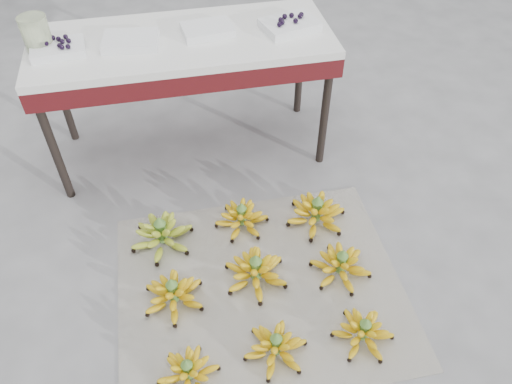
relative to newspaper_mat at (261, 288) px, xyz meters
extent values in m
plane|color=slate|center=(-0.08, 0.03, 0.00)|extent=(60.00, 60.00, 0.00)
cube|color=white|center=(0.00, 0.00, 0.00)|extent=(1.26, 1.06, 0.01)
ellipsoid|color=yellow|center=(-0.36, -0.35, 0.04)|extent=(0.27, 0.27, 0.07)
ellipsoid|color=yellow|center=(-0.36, -0.35, 0.07)|extent=(0.19, 0.19, 0.05)
ellipsoid|color=yellow|center=(-0.36, -0.35, 0.10)|extent=(0.12, 0.12, 0.04)
cylinder|color=#4E7A31|center=(-0.36, -0.35, 0.07)|extent=(0.04, 0.04, 0.10)
cone|color=#4E7A31|center=(-0.36, -0.35, 0.13)|extent=(0.05, 0.05, 0.04)
ellipsoid|color=yellow|center=(-0.01, -0.32, 0.04)|extent=(0.32, 0.32, 0.08)
ellipsoid|color=yellow|center=(-0.01, -0.32, 0.07)|extent=(0.23, 0.23, 0.06)
ellipsoid|color=yellow|center=(-0.01, -0.32, 0.10)|extent=(0.15, 0.15, 0.05)
cylinder|color=#4E7A31|center=(-0.01, -0.32, 0.07)|extent=(0.04, 0.04, 0.10)
cone|color=#4E7A31|center=(-0.01, -0.32, 0.14)|extent=(0.05, 0.05, 0.04)
ellipsoid|color=yellow|center=(0.35, -0.33, 0.04)|extent=(0.32, 0.32, 0.07)
ellipsoid|color=yellow|center=(0.35, -0.33, 0.07)|extent=(0.23, 0.23, 0.06)
ellipsoid|color=yellow|center=(0.35, -0.33, 0.10)|extent=(0.15, 0.15, 0.05)
cylinder|color=#4E7A31|center=(0.35, -0.33, 0.07)|extent=(0.04, 0.04, 0.10)
cone|color=#4E7A31|center=(0.35, -0.33, 0.14)|extent=(0.05, 0.05, 0.04)
ellipsoid|color=yellow|center=(-0.38, 0.01, 0.04)|extent=(0.29, 0.29, 0.08)
ellipsoid|color=yellow|center=(-0.38, 0.01, 0.08)|extent=(0.20, 0.20, 0.06)
ellipsoid|color=yellow|center=(-0.38, 0.01, 0.11)|extent=(0.13, 0.13, 0.05)
cylinder|color=#4E7A31|center=(-0.38, 0.01, 0.08)|extent=(0.04, 0.04, 0.11)
cone|color=#4E7A31|center=(-0.38, 0.01, 0.15)|extent=(0.05, 0.05, 0.04)
ellipsoid|color=yellow|center=(-0.01, 0.05, 0.05)|extent=(0.32, 0.32, 0.09)
ellipsoid|color=yellow|center=(-0.01, 0.05, 0.08)|extent=(0.23, 0.23, 0.06)
ellipsoid|color=yellow|center=(-0.01, 0.05, 0.12)|extent=(0.15, 0.15, 0.05)
cylinder|color=#4E7A31|center=(-0.01, 0.05, 0.08)|extent=(0.05, 0.05, 0.12)
cone|color=#4E7A31|center=(-0.01, 0.05, 0.16)|extent=(0.06, 0.06, 0.04)
ellipsoid|color=yellow|center=(0.37, 0.01, 0.04)|extent=(0.31, 0.31, 0.08)
ellipsoid|color=yellow|center=(0.37, 0.01, 0.08)|extent=(0.22, 0.22, 0.06)
ellipsoid|color=yellow|center=(0.37, 0.01, 0.11)|extent=(0.14, 0.14, 0.05)
cylinder|color=#4E7A31|center=(0.37, 0.01, 0.08)|extent=(0.04, 0.04, 0.11)
cone|color=#4E7A31|center=(0.37, 0.01, 0.15)|extent=(0.05, 0.05, 0.04)
ellipsoid|color=#78A62B|center=(-0.41, 0.35, 0.05)|extent=(0.36, 0.36, 0.09)
ellipsoid|color=#78A62B|center=(-0.41, 0.35, 0.09)|extent=(0.25, 0.25, 0.07)
ellipsoid|color=#78A62B|center=(-0.41, 0.35, 0.12)|extent=(0.16, 0.16, 0.06)
cylinder|color=#4E7A31|center=(-0.41, 0.35, 0.09)|extent=(0.05, 0.05, 0.12)
cone|color=#4E7A31|center=(-0.41, 0.35, 0.16)|extent=(0.06, 0.06, 0.04)
ellipsoid|color=yellow|center=(-0.01, 0.38, 0.04)|extent=(0.31, 0.31, 0.08)
ellipsoid|color=yellow|center=(-0.01, 0.38, 0.07)|extent=(0.22, 0.22, 0.06)
ellipsoid|color=yellow|center=(-0.01, 0.38, 0.11)|extent=(0.14, 0.14, 0.05)
cylinder|color=#4E7A31|center=(-0.01, 0.38, 0.07)|extent=(0.04, 0.04, 0.11)
cone|color=#4E7A31|center=(-0.01, 0.38, 0.14)|extent=(0.05, 0.05, 0.04)
ellipsoid|color=yellow|center=(0.35, 0.33, 0.05)|extent=(0.37, 0.37, 0.09)
ellipsoid|color=yellow|center=(0.35, 0.33, 0.09)|extent=(0.26, 0.26, 0.07)
ellipsoid|color=yellow|center=(0.35, 0.33, 0.12)|extent=(0.17, 0.17, 0.05)
cylinder|color=#4E7A31|center=(0.35, 0.33, 0.09)|extent=(0.05, 0.05, 0.12)
cone|color=#4E7A31|center=(0.35, 0.33, 0.16)|extent=(0.06, 0.06, 0.04)
cylinder|color=black|center=(-0.86, 0.77, 0.33)|extent=(0.04, 0.04, 0.66)
cylinder|color=black|center=(0.51, 0.77, 0.33)|extent=(0.04, 0.04, 0.66)
cylinder|color=black|center=(-0.86, 1.26, 0.33)|extent=(0.04, 0.04, 0.66)
cylinder|color=black|center=(0.51, 1.26, 0.33)|extent=(0.04, 0.04, 0.66)
cube|color=#460F0D|center=(-0.18, 1.02, 0.61)|extent=(1.46, 0.59, 0.10)
cube|color=silver|center=(-0.18, 1.02, 0.68)|extent=(1.46, 0.59, 0.04)
cube|color=silver|center=(-0.75, 0.99, 0.72)|extent=(0.25, 0.19, 0.04)
sphere|color=black|center=(-0.69, 1.00, 0.75)|extent=(0.02, 0.02, 0.02)
sphere|color=black|center=(-0.81, 0.99, 0.75)|extent=(0.02, 0.02, 0.02)
sphere|color=black|center=(-0.72, 0.94, 0.75)|extent=(0.02, 0.02, 0.02)
sphere|color=black|center=(-0.79, 0.99, 0.75)|extent=(0.02, 0.02, 0.02)
sphere|color=black|center=(-0.71, 1.04, 0.75)|extent=(0.02, 0.02, 0.02)
sphere|color=black|center=(-0.74, 1.02, 0.75)|extent=(0.02, 0.02, 0.02)
sphere|color=black|center=(-0.76, 1.04, 0.75)|extent=(0.02, 0.02, 0.02)
sphere|color=black|center=(-0.73, 0.96, 0.75)|extent=(0.02, 0.02, 0.02)
sphere|color=black|center=(-0.72, 1.00, 0.75)|extent=(0.02, 0.02, 0.02)
sphere|color=black|center=(-0.69, 0.94, 0.75)|extent=(0.02, 0.02, 0.02)
cube|color=silver|center=(-0.42, 1.00, 0.72)|extent=(0.28, 0.22, 0.04)
cube|color=silver|center=(-0.05, 1.03, 0.72)|extent=(0.26, 0.20, 0.04)
cube|color=silver|center=(0.36, 0.99, 0.72)|extent=(0.31, 0.25, 0.04)
sphere|color=black|center=(0.29, 0.94, 0.76)|extent=(0.03, 0.03, 0.03)
sphere|color=black|center=(0.37, 0.96, 0.76)|extent=(0.03, 0.03, 0.03)
sphere|color=black|center=(0.42, 1.02, 0.76)|extent=(0.03, 0.03, 0.03)
sphere|color=black|center=(0.37, 1.02, 0.76)|extent=(0.03, 0.03, 0.03)
sphere|color=black|center=(0.41, 1.01, 0.76)|extent=(0.03, 0.03, 0.03)
sphere|color=black|center=(0.31, 0.96, 0.76)|extent=(0.03, 0.03, 0.03)
sphere|color=black|center=(0.33, 1.02, 0.76)|extent=(0.03, 0.03, 0.03)
sphere|color=black|center=(0.31, 0.99, 0.76)|extent=(0.03, 0.03, 0.03)
cylinder|color=#E0EFBE|center=(-0.83, 1.04, 0.78)|extent=(0.14, 0.14, 0.16)
camera|label=1|loc=(-0.28, -1.23, 1.89)|focal=35.00mm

